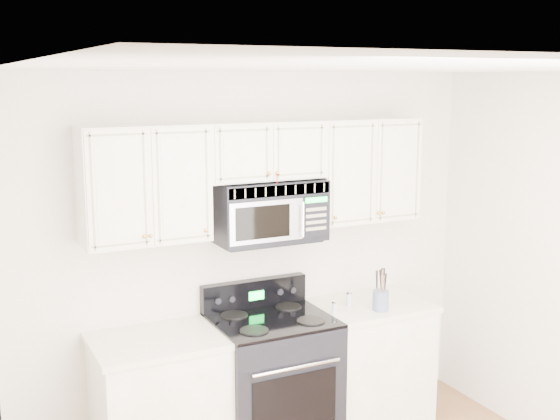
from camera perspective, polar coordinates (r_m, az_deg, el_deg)
room at (r=3.60m, az=9.33°, el=-9.88°), size 3.51×3.51×2.61m
base_cabinet_left at (r=4.83m, az=-9.65°, el=-15.68°), size 0.86×0.65×0.92m
base_cabinet_right at (r=5.44m, az=7.09°, el=-12.45°), size 0.86×0.65×0.92m
range at (r=5.03m, az=-0.67°, el=-13.63°), size 0.80×0.73×1.13m
upper_cabinets at (r=4.79m, az=-1.51°, el=3.20°), size 2.44×0.37×0.75m
microwave at (r=4.82m, az=-0.92°, el=-0.04°), size 0.76×0.43×0.42m
utensil_crock at (r=5.10m, az=8.18°, el=-7.19°), size 0.12×0.12×0.31m
shaker_salt at (r=5.00m, az=4.45°, el=-7.88°), size 0.04×0.04×0.09m
shaker_pepper at (r=5.17m, az=5.64°, el=-7.19°), size 0.05×0.05×0.11m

